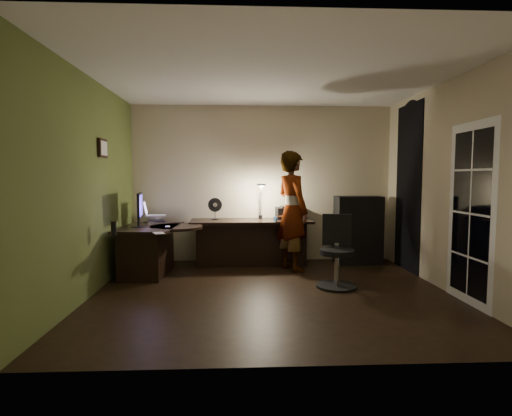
{
  "coord_description": "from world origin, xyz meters",
  "views": [
    {
      "loc": [
        -0.43,
        -4.98,
        1.47
      ],
      "look_at": [
        -0.15,
        1.05,
        1.0
      ],
      "focal_mm": 28.0,
      "sensor_mm": 36.0,
      "label": 1
    }
  ],
  "objects_px": {
    "monitor": "(139,215)",
    "office_chair": "(337,252)",
    "desk_right": "(251,242)",
    "person": "(292,211)",
    "cabinet": "(358,230)",
    "desk_left": "(150,250)"
  },
  "relations": [
    {
      "from": "monitor",
      "to": "person",
      "type": "bearing_deg",
      "value": -1.94
    },
    {
      "from": "cabinet",
      "to": "monitor",
      "type": "xyz_separation_m",
      "value": [
        -3.5,
        -0.71,
        0.34
      ]
    },
    {
      "from": "desk_left",
      "to": "desk_right",
      "type": "height_order",
      "value": "desk_right"
    },
    {
      "from": "cabinet",
      "to": "office_chair",
      "type": "height_order",
      "value": "cabinet"
    },
    {
      "from": "office_chair",
      "to": "person",
      "type": "distance_m",
      "value": 1.22
    },
    {
      "from": "desk_right",
      "to": "cabinet",
      "type": "distance_m",
      "value": 1.83
    },
    {
      "from": "person",
      "to": "office_chair",
      "type": "bearing_deg",
      "value": 179.47
    },
    {
      "from": "desk_left",
      "to": "person",
      "type": "height_order",
      "value": "person"
    },
    {
      "from": "office_chair",
      "to": "desk_right",
      "type": "bearing_deg",
      "value": 139.7
    },
    {
      "from": "monitor",
      "to": "office_chair",
      "type": "distance_m",
      "value": 2.9
    },
    {
      "from": "person",
      "to": "cabinet",
      "type": "bearing_deg",
      "value": -95.0
    },
    {
      "from": "office_chair",
      "to": "person",
      "type": "height_order",
      "value": "person"
    },
    {
      "from": "desk_right",
      "to": "person",
      "type": "height_order",
      "value": "person"
    },
    {
      "from": "desk_left",
      "to": "person",
      "type": "xyz_separation_m",
      "value": [
        2.18,
        0.21,
        0.57
      ]
    },
    {
      "from": "monitor",
      "to": "person",
      "type": "height_order",
      "value": "person"
    },
    {
      "from": "desk_left",
      "to": "cabinet",
      "type": "bearing_deg",
      "value": 13.38
    },
    {
      "from": "desk_left",
      "to": "monitor",
      "type": "bearing_deg",
      "value": -144.19
    },
    {
      "from": "desk_right",
      "to": "person",
      "type": "bearing_deg",
      "value": -33.83
    },
    {
      "from": "office_chair",
      "to": "person",
      "type": "relative_size",
      "value": 0.51
    },
    {
      "from": "desk_right",
      "to": "monitor",
      "type": "bearing_deg",
      "value": -159.43
    },
    {
      "from": "desk_left",
      "to": "desk_right",
      "type": "xyz_separation_m",
      "value": [
        1.54,
        0.6,
        0.01
      ]
    },
    {
      "from": "office_chair",
      "to": "monitor",
      "type": "bearing_deg",
      "value": 177.5
    }
  ]
}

